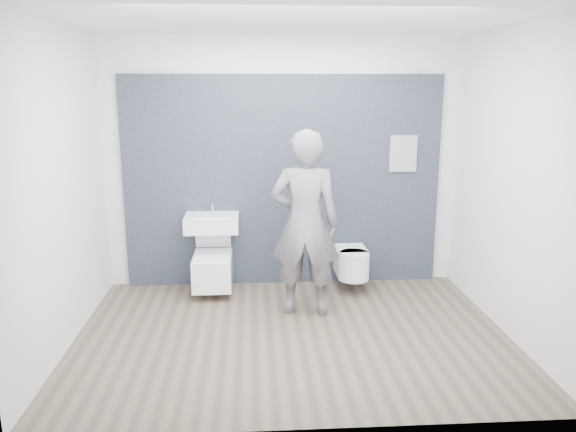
{
  "coord_description": "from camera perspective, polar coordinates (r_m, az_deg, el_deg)",
  "views": [
    {
      "loc": [
        -0.36,
        -4.85,
        2.25
      ],
      "look_at": [
        0.0,
        0.6,
        1.0
      ],
      "focal_mm": 35.0,
      "sensor_mm": 36.0,
      "label": 1
    }
  ],
  "objects": [
    {
      "name": "visitor",
      "position": [
        5.57,
        1.74,
        -0.78
      ],
      "size": [
        0.74,
        0.54,
        1.87
      ],
      "primitive_type": "imported",
      "rotation": [
        0.0,
        0.0,
        3.0
      ],
      "color": "slate",
      "rests_on": "ground"
    },
    {
      "name": "toilet_square",
      "position": [
        6.32,
        -7.65,
        -5.25
      ],
      "size": [
        0.42,
        0.61,
        0.78
      ],
      "color": "white",
      "rests_on": "ground"
    },
    {
      "name": "tile_wall",
      "position": [
        6.72,
        -0.49,
        -6.67
      ],
      "size": [
        3.6,
        0.06,
        2.4
      ],
      "primitive_type": "cube",
      "color": "black",
      "rests_on": "ground"
    },
    {
      "name": "info_placard",
      "position": [
        6.89,
        11.06,
        -6.42
      ],
      "size": [
        0.31,
        0.03,
        0.41
      ],
      "primitive_type": "cube",
      "color": "silver",
      "rests_on": "ground"
    },
    {
      "name": "room_shell",
      "position": [
        4.89,
        0.46,
        6.89
      ],
      "size": [
        4.0,
        4.0,
        4.0
      ],
      "color": "silver",
      "rests_on": "ground"
    },
    {
      "name": "toilet_rounded",
      "position": [
        6.4,
        6.53,
        -4.74
      ],
      "size": [
        0.34,
        0.58,
        0.32
      ],
      "color": "white",
      "rests_on": "ground"
    },
    {
      "name": "washbasin",
      "position": [
        6.26,
        -7.74,
        -0.65
      ],
      "size": [
        0.59,
        0.44,
        0.44
      ],
      "color": "white",
      "rests_on": "ground"
    },
    {
      "name": "ground",
      "position": [
        5.36,
        0.43,
        -11.93
      ],
      "size": [
        4.0,
        4.0,
        0.0
      ],
      "primitive_type": "plane",
      "color": "brown",
      "rests_on": "ground"
    }
  ]
}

